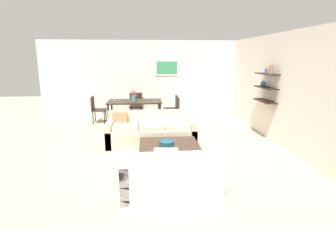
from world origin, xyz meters
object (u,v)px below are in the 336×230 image
object	(u,v)px
sofa_beige	(151,132)
dining_table	(135,103)
coffee_table	(169,153)
dining_chair_right_near	(175,109)
dining_chair_left_far	(96,108)
wine_glass_right_near	(155,97)
wine_glass_left_far	(115,97)
decorative_bowl	(166,143)
centerpiece_vase	(133,95)
dining_chair_right_far	(173,107)
wine_glass_head	(135,95)
loveseat_white	(171,175)
dining_chair_head	(136,104)

from	to	relation	value
sofa_beige	dining_table	size ratio (longest dim) A/B	1.26
sofa_beige	coffee_table	world-z (taller)	sofa_beige
dining_chair_right_near	dining_chair_left_far	world-z (taller)	same
wine_glass_right_near	wine_glass_left_far	bearing A→B (deg)	169.72
decorative_bowl	centerpiece_vase	size ratio (longest dim) A/B	0.89
dining_chair_left_far	dining_chair_right_far	world-z (taller)	same
wine_glass_head	wine_glass_left_far	xyz separation A→B (m)	(-0.65, -0.30, -0.00)
loveseat_white	wine_glass_left_far	distance (m)	4.89
dining_chair_left_far	wine_glass_right_near	bearing A→B (deg)	-9.82
dining_chair_right_near	loveseat_white	bearing A→B (deg)	-96.92
dining_chair_right_near	dining_chair_head	xyz separation A→B (m)	(-1.26, 1.09, 0.00)
sofa_beige	wine_glass_left_far	distance (m)	2.52
decorative_bowl	dining_table	distance (m)	3.43
dining_table	dining_chair_right_near	xyz separation A→B (m)	(1.26, -0.21, -0.17)
dining_chair_head	dining_table	bearing A→B (deg)	-90.00
dining_chair_right_far	wine_glass_left_far	distance (m)	1.94
sofa_beige	wine_glass_left_far	size ratio (longest dim) A/B	12.15
dining_table	wine_glass_right_near	bearing A→B (deg)	-10.28
decorative_bowl	dining_chair_head	world-z (taller)	dining_chair_head
coffee_table	dining_table	distance (m)	3.42
coffee_table	wine_glass_left_far	size ratio (longest dim) A/B	6.80
dining_chair_right_far	sofa_beige	bearing A→B (deg)	-109.06
dining_chair_left_far	wine_glass_right_near	distance (m)	1.97
dining_chair_right_near	centerpiece_vase	distance (m)	1.37
dining_chair_left_far	sofa_beige	bearing A→B (deg)	-52.73
loveseat_white	decorative_bowl	bearing A→B (deg)	88.74
coffee_table	wine_glass_head	world-z (taller)	wine_glass_head
wine_glass_left_far	dining_chair_head	bearing A→B (deg)	49.77
dining_chair_right_near	wine_glass_right_near	size ratio (longest dim) A/B	5.06
coffee_table	wine_glass_left_far	distance (m)	3.77
coffee_table	wine_glass_left_far	bearing A→B (deg)	113.27
dining_chair_head	dining_chair_right_far	bearing A→B (deg)	-27.89
sofa_beige	loveseat_white	distance (m)	2.49
dining_table	wine_glass_right_near	world-z (taller)	wine_glass_right_near
dining_chair_left_far	centerpiece_vase	xyz separation A→B (m)	(1.23, -0.27, 0.43)
dining_table	dining_chair_left_far	world-z (taller)	dining_chair_left_far
dining_chair_right_near	wine_glass_right_near	distance (m)	0.72
dining_table	dining_chair_left_far	size ratio (longest dim) A/B	1.94
dining_chair_right_far	centerpiece_vase	world-z (taller)	centerpiece_vase
dining_chair_head	centerpiece_vase	world-z (taller)	centerpiece_vase
sofa_beige	dining_chair_left_far	world-z (taller)	dining_chair_left_far
dining_chair_right_near	wine_glass_left_far	bearing A→B (deg)	170.18
dining_chair_right_far	wine_glass_left_far	size ratio (longest dim) A/B	4.97
wine_glass_head	centerpiece_vase	distance (m)	0.47
sofa_beige	coffee_table	distance (m)	1.28
centerpiece_vase	sofa_beige	bearing A→B (deg)	-75.84
dining_chair_head	wine_glass_left_far	world-z (taller)	wine_glass_left_far
dining_chair_right_near	dining_chair_right_far	bearing A→B (deg)	90.00
dining_chair_head	dining_chair_right_far	xyz separation A→B (m)	(1.26, -0.67, 0.00)
dining_chair_head	wine_glass_left_far	size ratio (longest dim) A/B	4.97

